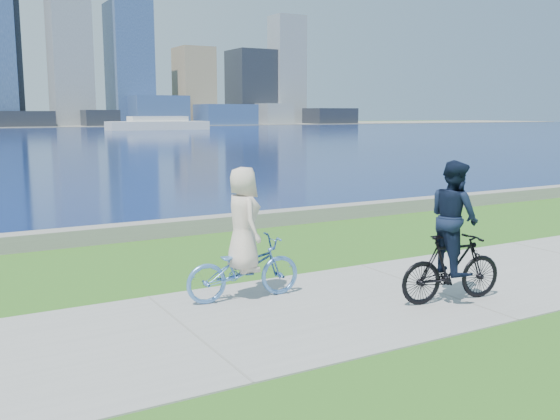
{
  "coord_description": "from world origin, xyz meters",
  "views": [
    {
      "loc": [
        -2.76,
        -7.17,
        2.78
      ],
      "look_at": [
        2.51,
        2.13,
        1.1
      ],
      "focal_mm": 40.0,
      "sensor_mm": 36.0,
      "label": 1
    }
  ],
  "objects": [
    {
      "name": "ground",
      "position": [
        0.0,
        0.0,
        0.0
      ],
      "size": [
        320.0,
        320.0,
        0.0
      ],
      "primitive_type": "plane",
      "color": "#295D18",
      "rests_on": "ground"
    },
    {
      "name": "concrete_path",
      "position": [
        0.0,
        0.0,
        0.01
      ],
      "size": [
        80.0,
        3.5,
        0.02
      ],
      "primitive_type": "cube",
      "color": "gray",
      "rests_on": "ground"
    },
    {
      "name": "seawall",
      "position": [
        0.0,
        6.2,
        0.17
      ],
      "size": [
        90.0,
        0.5,
        0.35
      ],
      "primitive_type": "cube",
      "color": "gray",
      "rests_on": "ground"
    },
    {
      "name": "ferry_far",
      "position": [
        29.74,
        89.68,
        0.9
      ],
      "size": [
        15.91,
        4.54,
        2.16
      ],
      "color": "silver",
      "rests_on": "ground"
    },
    {
      "name": "cyclist_woman",
      "position": [
        1.21,
        0.94,
        0.75
      ],
      "size": [
        0.75,
        1.82,
        1.98
      ],
      "rotation": [
        0.0,
        0.0,
        1.5
      ],
      "color": "#5589CE",
      "rests_on": "ground"
    },
    {
      "name": "cyclist_man",
      "position": [
        3.81,
        -0.68,
        0.9
      ],
      "size": [
        0.73,
        1.73,
        2.08
      ],
      "rotation": [
        0.0,
        0.0,
        1.42
      ],
      "color": "black",
      "rests_on": "ground"
    }
  ]
}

